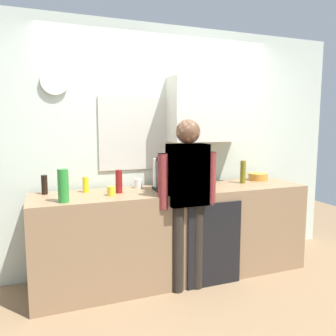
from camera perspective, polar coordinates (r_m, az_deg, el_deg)
name	(u,v)px	position (r m, az deg, el deg)	size (l,w,h in m)	color
ground_plane	(187,289)	(3.40, 3.22, -19.82)	(8.00, 8.00, 0.00)	#8C6D4C
kitchen_counter	(175,233)	(3.47, 1.23, -11.01)	(2.78, 0.64, 0.91)	#937251
dishwasher_panel	(215,245)	(3.32, 7.94, -12.82)	(0.56, 0.02, 0.82)	black
back_wall_assembly	(166,142)	(3.69, -0.27, 4.41)	(4.38, 0.42, 2.60)	silver
coffee_maker	(164,175)	(3.29, -0.71, -1.25)	(0.20, 0.20, 0.33)	black
bottle_amber_beer	(158,175)	(3.51, -1.67, -1.24)	(0.06, 0.06, 0.23)	brown
bottle_red_vinegar	(119,181)	(3.19, -8.36, -2.27)	(0.06, 0.06, 0.22)	maroon
bottle_olive_oil	(243,172)	(3.78, 12.65, -0.65)	(0.06, 0.06, 0.25)	olive
bottle_clear_soda	(63,186)	(2.91, -17.41, -2.88)	(0.09, 0.09, 0.28)	#2D8C33
bottle_green_wine	(210,169)	(3.74, 7.18, -0.22)	(0.07, 0.07, 0.30)	#195923
bottle_dark_sauce	(44,185)	(3.30, -20.29, -2.68)	(0.06, 0.06, 0.18)	black
cup_terracotta_mug	(211,183)	(3.47, 7.37, -2.55)	(0.08, 0.08, 0.09)	#B26647
cup_white_mug	(138,183)	(3.43, -5.09, -2.62)	(0.08, 0.08, 0.10)	white
cup_yellow_cup	(111,191)	(3.09, -9.63, -3.88)	(0.07, 0.07, 0.09)	yellow
mixing_bowl	(258,177)	(4.03, 15.08, -1.44)	(0.22, 0.22, 0.08)	orange
dish_soap	(86,184)	(3.29, -13.84, -2.69)	(0.06, 0.06, 0.18)	yellow
person_at_sink	(188,191)	(3.08, 3.34, -3.92)	(0.57, 0.22, 1.60)	#3F4766
person_guest	(188,191)	(3.08, 3.34, -3.92)	(0.57, 0.22, 1.60)	brown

